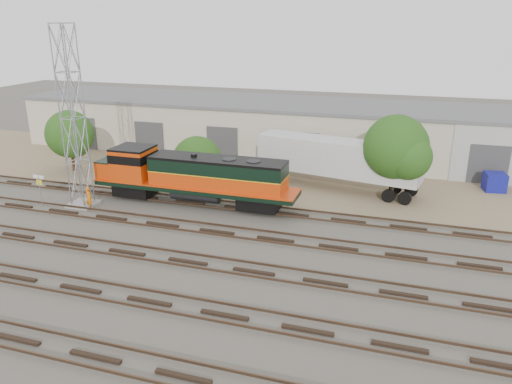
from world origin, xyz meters
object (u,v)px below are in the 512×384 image
(signal_tower, at_px, (73,122))
(worker, at_px, (89,198))
(locomotive, at_px, (191,176))
(semi_trailer, at_px, (341,159))

(signal_tower, relative_size, worker, 7.81)
(worker, bearing_deg, locomotive, -133.68)
(locomotive, xyz_separation_m, semi_trailer, (10.17, 6.76, 0.38))
(signal_tower, bearing_deg, locomotive, 19.90)
(signal_tower, xyz_separation_m, semi_trailer, (17.90, 9.55, -3.79))
(worker, xyz_separation_m, semi_trailer, (17.02, 9.98, 1.74))
(locomotive, relative_size, semi_trailer, 1.16)
(locomotive, distance_m, semi_trailer, 12.22)
(signal_tower, bearing_deg, semi_trailer, 28.09)
(worker, height_order, semi_trailer, semi_trailer)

